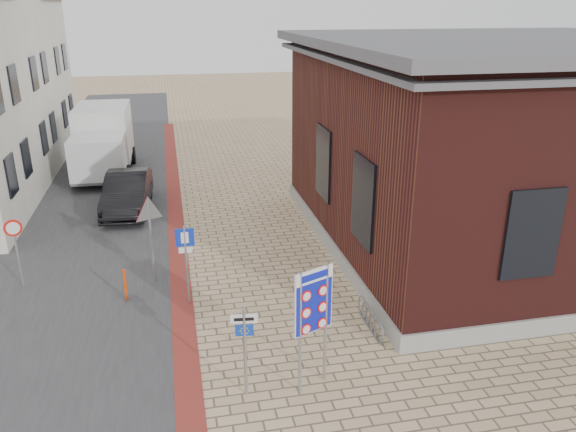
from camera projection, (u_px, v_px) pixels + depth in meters
name	position (u px, v px, depth m)	size (l,w,h in m)	color
ground	(286.00, 397.00, 11.80)	(120.00, 120.00, 0.00)	tan
road_strip	(92.00, 194.00, 24.44)	(7.00, 60.00, 0.02)	#38383A
curb_strip	(177.00, 230.00, 20.55)	(0.60, 40.00, 0.02)	maroon
brick_building	(506.00, 141.00, 18.74)	(13.00, 13.00, 6.80)	gray
bike_rack	(370.00, 319.00, 14.24)	(0.08, 1.80, 0.60)	slate
sedan	(127.00, 192.00, 22.29)	(1.61, 4.61, 1.52)	black
box_truck	(103.00, 141.00, 26.91)	(2.67, 6.08, 3.16)	slate
border_sign	(313.00, 304.00, 11.48)	(0.89, 0.42, 2.79)	gray
essen_sign	(245.00, 340.00, 11.45)	(0.55, 0.11, 2.05)	gray
parking_sign	(186.00, 252.00, 15.02)	(0.50, 0.07, 2.28)	gray
yield_sign	(149.00, 218.00, 16.04)	(0.87, 0.44, 2.63)	gray
speed_sign	(16.00, 243.00, 15.94)	(0.49, 0.16, 2.11)	gray
bollard	(125.00, 285.00, 15.52)	(0.09, 0.09, 0.95)	#DD420B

